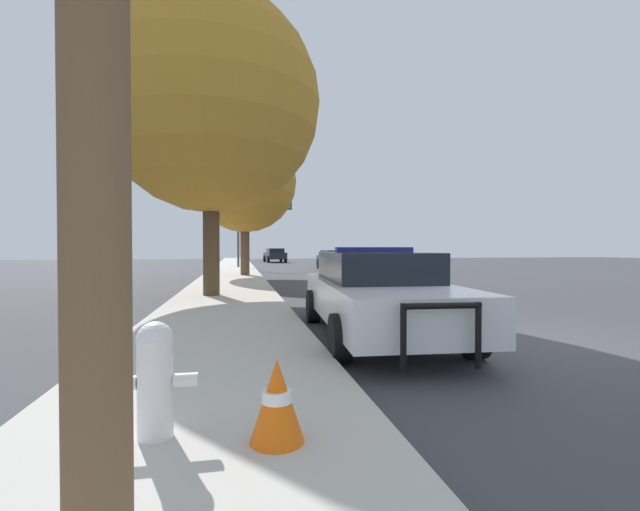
{
  "coord_description": "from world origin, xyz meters",
  "views": [
    {
      "loc": [
        -4.79,
        -6.05,
        1.51
      ],
      "look_at": [
        -0.24,
        17.6,
        1.09
      ],
      "focal_mm": 24.0,
      "sensor_mm": 36.0,
      "label": 1
    }
  ],
  "objects_px": {
    "car_background_oncoming": "(335,259)",
    "traffic_light": "(260,216)",
    "tree_sidewalk_mid": "(245,181)",
    "car_background_distant": "(275,255)",
    "tree_sidewalk_near": "(211,104)",
    "fire_hydrant": "(155,376)",
    "traffic_cone": "(277,400)",
    "police_car": "(377,292)"
  },
  "relations": [
    {
      "from": "police_car",
      "to": "car_background_oncoming",
      "type": "height_order",
      "value": "police_car"
    },
    {
      "from": "police_car",
      "to": "traffic_light",
      "type": "xyz_separation_m",
      "value": [
        -0.75,
        24.63,
        3.11
      ]
    },
    {
      "from": "tree_sidewalk_mid",
      "to": "traffic_cone",
      "type": "bearing_deg",
      "value": -90.26
    },
    {
      "from": "fire_hydrant",
      "to": "car_background_oncoming",
      "type": "height_order",
      "value": "car_background_oncoming"
    },
    {
      "from": "police_car",
      "to": "car_background_oncoming",
      "type": "xyz_separation_m",
      "value": [
        4.34,
        22.32,
        -0.02
      ]
    },
    {
      "from": "fire_hydrant",
      "to": "car_background_oncoming",
      "type": "relative_size",
      "value": 0.19
    },
    {
      "from": "traffic_light",
      "to": "car_background_distant",
      "type": "bearing_deg",
      "value": 80.64
    },
    {
      "from": "tree_sidewalk_mid",
      "to": "tree_sidewalk_near",
      "type": "xyz_separation_m",
      "value": [
        -1.12,
        -9.34,
        0.77
      ]
    },
    {
      "from": "traffic_light",
      "to": "tree_sidewalk_mid",
      "type": "relative_size",
      "value": 0.71
    },
    {
      "from": "traffic_light",
      "to": "tree_sidewalk_near",
      "type": "height_order",
      "value": "tree_sidewalk_near"
    },
    {
      "from": "police_car",
      "to": "tree_sidewalk_mid",
      "type": "relative_size",
      "value": 0.71
    },
    {
      "from": "police_car",
      "to": "traffic_cone",
      "type": "distance_m",
      "value": 4.49
    },
    {
      "from": "car_background_distant",
      "to": "tree_sidewalk_mid",
      "type": "bearing_deg",
      "value": -102.7
    },
    {
      "from": "traffic_cone",
      "to": "traffic_light",
      "type": "bearing_deg",
      "value": 87.37
    },
    {
      "from": "traffic_cone",
      "to": "car_background_distant",
      "type": "bearing_deg",
      "value": 85.16
    },
    {
      "from": "car_background_oncoming",
      "to": "fire_hydrant",
      "type": "bearing_deg",
      "value": 72.16
    },
    {
      "from": "fire_hydrant",
      "to": "car_background_distant",
      "type": "distance_m",
      "value": 42.36
    },
    {
      "from": "car_background_oncoming",
      "to": "tree_sidewalk_mid",
      "type": "height_order",
      "value": "tree_sidewalk_mid"
    },
    {
      "from": "fire_hydrant",
      "to": "traffic_light",
      "type": "distance_m",
      "value": 28.63
    },
    {
      "from": "fire_hydrant",
      "to": "traffic_cone",
      "type": "relative_size",
      "value": 1.43
    },
    {
      "from": "traffic_cone",
      "to": "car_background_oncoming",
      "type": "bearing_deg",
      "value": 76.29
    },
    {
      "from": "car_background_distant",
      "to": "fire_hydrant",
      "type": "bearing_deg",
      "value": -100.14
    },
    {
      "from": "fire_hydrant",
      "to": "traffic_light",
      "type": "xyz_separation_m",
      "value": [
        2.18,
        28.36,
        3.29
      ]
    },
    {
      "from": "car_background_distant",
      "to": "police_car",
      "type": "bearing_deg",
      "value": -96.37
    },
    {
      "from": "police_car",
      "to": "car_background_distant",
      "type": "xyz_separation_m",
      "value": [
        1.52,
        38.39,
        0.03
      ]
    },
    {
      "from": "police_car",
      "to": "tree_sidewalk_near",
      "type": "height_order",
      "value": "tree_sidewalk_near"
    },
    {
      "from": "tree_sidewalk_mid",
      "to": "tree_sidewalk_near",
      "type": "height_order",
      "value": "tree_sidewalk_near"
    },
    {
      "from": "car_background_oncoming",
      "to": "tree_sidewalk_near",
      "type": "relative_size",
      "value": 0.5
    },
    {
      "from": "fire_hydrant",
      "to": "tree_sidewalk_mid",
      "type": "xyz_separation_m",
      "value": [
        0.95,
        18.97,
        4.37
      ]
    },
    {
      "from": "car_background_distant",
      "to": "tree_sidewalk_near",
      "type": "bearing_deg",
      "value": -102.21
    },
    {
      "from": "tree_sidewalk_mid",
      "to": "fire_hydrant",
      "type": "bearing_deg",
      "value": -92.88
    },
    {
      "from": "traffic_light",
      "to": "tree_sidewalk_near",
      "type": "xyz_separation_m",
      "value": [
        -2.35,
        -18.73,
        1.85
      ]
    },
    {
      "from": "fire_hydrant",
      "to": "tree_sidewalk_near",
      "type": "xyz_separation_m",
      "value": [
        -0.17,
        9.63,
        5.14
      ]
    },
    {
      "from": "tree_sidewalk_mid",
      "to": "traffic_cone",
      "type": "height_order",
      "value": "tree_sidewalk_mid"
    },
    {
      "from": "fire_hydrant",
      "to": "tree_sidewalk_near",
      "type": "bearing_deg",
      "value": 91.02
    },
    {
      "from": "car_background_oncoming",
      "to": "traffic_light",
      "type": "bearing_deg",
      "value": -26.64
    },
    {
      "from": "car_background_oncoming",
      "to": "tree_sidewalk_near",
      "type": "bearing_deg",
      "value": 63.37
    },
    {
      "from": "car_background_oncoming",
      "to": "traffic_cone",
      "type": "xyz_separation_m",
      "value": [
        -6.41,
        -26.28,
        -0.31
      ]
    },
    {
      "from": "traffic_cone",
      "to": "tree_sidewalk_mid",
      "type": "bearing_deg",
      "value": 89.74
    },
    {
      "from": "police_car",
      "to": "fire_hydrant",
      "type": "distance_m",
      "value": 4.75
    },
    {
      "from": "police_car",
      "to": "car_background_oncoming",
      "type": "distance_m",
      "value": 22.74
    },
    {
      "from": "traffic_light",
      "to": "tree_sidewalk_near",
      "type": "bearing_deg",
      "value": -97.16
    }
  ]
}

